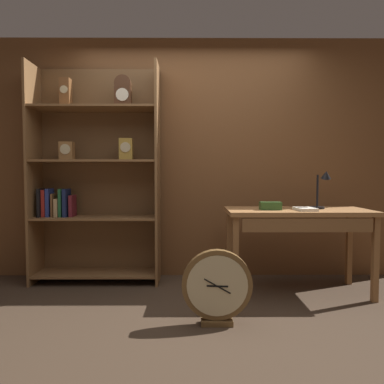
{
  "coord_description": "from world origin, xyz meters",
  "views": [
    {
      "loc": [
        -0.04,
        -2.4,
        1.12
      ],
      "look_at": [
        -0.03,
        0.71,
        0.96
      ],
      "focal_mm": 32.03,
      "sensor_mm": 36.0,
      "label": 1
    }
  ],
  "objects_px": {
    "open_repair_manual": "(305,209)",
    "toolbox_small": "(270,206)",
    "bookshelf": "(95,176)",
    "round_clock_large": "(217,287)",
    "desk_lamp": "(322,188)",
    "workbench": "(298,220)"
  },
  "relations": [
    {
      "from": "bookshelf",
      "to": "workbench",
      "type": "xyz_separation_m",
      "value": [
        2.01,
        -0.41,
        -0.41
      ]
    },
    {
      "from": "desk_lamp",
      "to": "open_repair_manual",
      "type": "height_order",
      "value": "desk_lamp"
    },
    {
      "from": "open_repair_manual",
      "to": "toolbox_small",
      "type": "bearing_deg",
      "value": 164.29
    },
    {
      "from": "bookshelf",
      "to": "round_clock_large",
      "type": "bearing_deg",
      "value": -42.16
    },
    {
      "from": "desk_lamp",
      "to": "toolbox_small",
      "type": "distance_m",
      "value": 0.54
    },
    {
      "from": "workbench",
      "to": "toolbox_small",
      "type": "xyz_separation_m",
      "value": [
        -0.27,
        -0.02,
        0.13
      ]
    },
    {
      "from": "open_repair_manual",
      "to": "desk_lamp",
      "type": "bearing_deg",
      "value": 27.29
    },
    {
      "from": "workbench",
      "to": "round_clock_large",
      "type": "relative_size",
      "value": 2.35
    },
    {
      "from": "workbench",
      "to": "desk_lamp",
      "type": "xyz_separation_m",
      "value": [
        0.24,
        0.05,
        0.3
      ]
    },
    {
      "from": "bookshelf",
      "to": "round_clock_large",
      "type": "distance_m",
      "value": 1.82
    },
    {
      "from": "bookshelf",
      "to": "open_repair_manual",
      "type": "bearing_deg",
      "value": -13.5
    },
    {
      "from": "round_clock_large",
      "to": "desk_lamp",
      "type": "bearing_deg",
      "value": 34.53
    },
    {
      "from": "bookshelf",
      "to": "desk_lamp",
      "type": "relative_size",
      "value": 6.01
    },
    {
      "from": "open_repair_manual",
      "to": "bookshelf",
      "type": "bearing_deg",
      "value": 161.43
    },
    {
      "from": "desk_lamp",
      "to": "toolbox_small",
      "type": "relative_size",
      "value": 1.94
    },
    {
      "from": "desk_lamp",
      "to": "bookshelf",
      "type": "bearing_deg",
      "value": 170.76
    },
    {
      "from": "bookshelf",
      "to": "workbench",
      "type": "height_order",
      "value": "bookshelf"
    },
    {
      "from": "open_repair_manual",
      "to": "round_clock_large",
      "type": "bearing_deg",
      "value": -150.04
    },
    {
      "from": "open_repair_manual",
      "to": "round_clock_large",
      "type": "xyz_separation_m",
      "value": [
        -0.85,
        -0.6,
        -0.52
      ]
    },
    {
      "from": "workbench",
      "to": "round_clock_large",
      "type": "height_order",
      "value": "workbench"
    },
    {
      "from": "bookshelf",
      "to": "round_clock_large",
      "type": "height_order",
      "value": "bookshelf"
    },
    {
      "from": "toolbox_small",
      "to": "open_repair_manual",
      "type": "xyz_separation_m",
      "value": [
        0.3,
        -0.06,
        -0.02
      ]
    }
  ]
}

